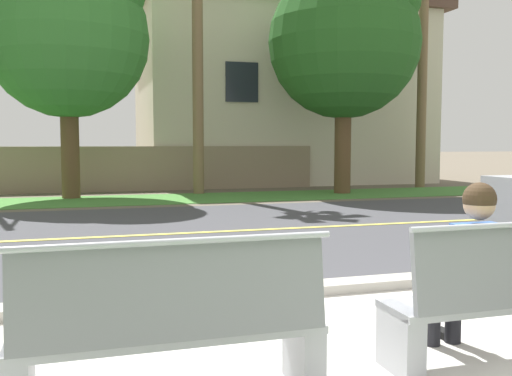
# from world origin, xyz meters

# --- Properties ---
(ground_plane) EXTENTS (140.00, 140.00, 0.00)m
(ground_plane) POSITION_xyz_m (0.00, 8.00, 0.00)
(ground_plane) COLOR #665B4C
(sidewalk_pavement) EXTENTS (44.00, 3.60, 0.01)m
(sidewalk_pavement) POSITION_xyz_m (0.00, 0.40, 0.01)
(sidewalk_pavement) COLOR beige
(sidewalk_pavement) RESTS_ON ground_plane
(curb_edge) EXTENTS (44.00, 0.30, 0.11)m
(curb_edge) POSITION_xyz_m (0.00, 2.35, 0.06)
(curb_edge) COLOR #ADA89E
(curb_edge) RESTS_ON ground_plane
(street_asphalt) EXTENTS (52.00, 8.00, 0.01)m
(street_asphalt) POSITION_xyz_m (0.00, 6.50, 0.00)
(street_asphalt) COLOR #424247
(street_asphalt) RESTS_ON ground_plane
(road_centre_line) EXTENTS (48.00, 0.14, 0.01)m
(road_centre_line) POSITION_xyz_m (0.00, 6.50, 0.01)
(road_centre_line) COLOR #E0CC4C
(road_centre_line) RESTS_ON ground_plane
(far_verge_grass) EXTENTS (48.00, 2.80, 0.02)m
(far_verge_grass) POSITION_xyz_m (0.00, 12.42, 0.01)
(far_verge_grass) COLOR #478438
(far_verge_grass) RESTS_ON ground_plane
(bench_left) EXTENTS (1.78, 0.48, 1.01)m
(bench_left) POSITION_xyz_m (-1.16, 0.28, 0.45)
(bench_left) COLOR #9EA0A8
(bench_left) RESTS_ON ground_plane
(bench_right) EXTENTS (1.78, 0.48, 1.01)m
(bench_right) POSITION_xyz_m (1.16, 0.28, 0.45)
(bench_right) COLOR #9EA0A8
(bench_right) RESTS_ON ground_plane
(seated_person_blue) EXTENTS (0.52, 0.68, 1.25)m
(seated_person_blue) POSITION_xyz_m (0.93, 0.45, 0.68)
(seated_person_blue) COLOR black
(seated_person_blue) RESTS_ON ground_plane
(shade_tree_left) EXTENTS (4.34, 4.34, 7.17)m
(shade_tree_left) POSITION_xyz_m (-1.83, 13.30, 4.66)
(shade_tree_left) COLOR brown
(shade_tree_left) RESTS_ON ground_plane
(shade_tree_centre) EXTENTS (4.44, 4.44, 7.32)m
(shade_tree_centre) POSITION_xyz_m (5.89, 12.56, 4.76)
(shade_tree_centre) COLOR brown
(shade_tree_centre) RESTS_ON ground_plane
(garden_wall) EXTENTS (13.00, 0.36, 1.40)m
(garden_wall) POSITION_xyz_m (-0.73, 15.40, 0.70)
(garden_wall) COLOR gray
(garden_wall) RESTS_ON ground_plane
(house_across_street) EXTENTS (11.36, 6.91, 6.95)m
(house_across_street) POSITION_xyz_m (5.77, 18.60, 3.52)
(house_across_street) COLOR beige
(house_across_street) RESTS_ON ground_plane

